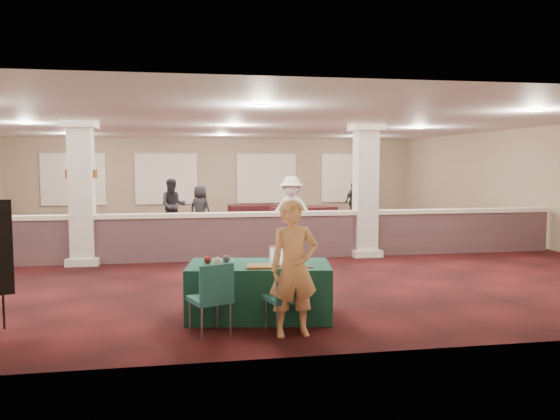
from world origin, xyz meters
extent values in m
plane|color=#411012|center=(0.00, 0.00, 0.00)|extent=(16.00, 16.00, 0.00)
cube|color=gray|center=(0.00, 8.00, 1.60)|extent=(16.00, 0.04, 3.20)
cube|color=gray|center=(0.00, -8.00, 1.60)|extent=(16.00, 0.04, 3.20)
cube|color=gray|center=(8.00, 0.00, 1.60)|extent=(0.04, 16.00, 3.20)
cube|color=silver|center=(0.00, 0.00, 3.20)|extent=(16.00, 16.00, 0.02)
cube|color=#4D3439|center=(0.00, -1.50, 0.50)|extent=(15.60, 0.20, 1.00)
cube|color=silver|center=(0.00, -1.50, 1.05)|extent=(15.60, 0.28, 0.10)
cube|color=white|center=(-3.50, -1.50, 1.60)|extent=(0.50, 0.50, 3.20)
cube|color=white|center=(-3.50, -1.50, 0.08)|extent=(0.70, 0.70, 0.16)
cube|color=white|center=(-3.50, -1.50, 3.10)|extent=(0.72, 0.72, 0.20)
cube|color=white|center=(3.00, -1.50, 1.60)|extent=(0.50, 0.50, 3.20)
cube|color=white|center=(3.00, -1.50, 0.08)|extent=(0.70, 0.70, 0.16)
cube|color=white|center=(3.00, -1.50, 3.10)|extent=(0.72, 0.72, 0.20)
cylinder|color=brown|center=(-3.78, -1.50, 2.00)|extent=(0.12, 0.12, 0.18)
cylinder|color=#F2E8CD|center=(-3.78, -1.50, 2.00)|extent=(0.09, 0.09, 0.10)
cylinder|color=brown|center=(-3.22, -1.50, 2.00)|extent=(0.12, 0.12, 0.18)
cylinder|color=#F2E8CD|center=(-3.22, -1.50, 2.00)|extent=(0.09, 0.09, 0.10)
cube|color=#0F382F|center=(-0.22, -6.29, 0.39)|extent=(2.17, 1.32, 0.78)
cube|color=#205A5D|center=(0.02, -7.00, 0.44)|extent=(0.55, 0.55, 0.06)
cube|color=#205A5D|center=(0.07, -7.20, 0.68)|extent=(0.43, 0.16, 0.43)
cylinder|color=gray|center=(-0.11, -7.23, 0.20)|extent=(0.03, 0.03, 0.41)
cylinder|color=gray|center=(0.25, -7.13, 0.20)|extent=(0.03, 0.03, 0.41)
cylinder|color=gray|center=(-0.21, -6.87, 0.20)|extent=(0.03, 0.03, 0.41)
cylinder|color=gray|center=(0.15, -6.77, 0.20)|extent=(0.03, 0.03, 0.41)
cube|color=#205A5D|center=(-0.96, -7.00, 0.47)|extent=(0.63, 0.63, 0.06)
cube|color=#205A5D|center=(-0.88, -7.21, 0.74)|extent=(0.45, 0.22, 0.46)
cylinder|color=gray|center=(-1.08, -7.26, 0.22)|extent=(0.03, 0.03, 0.44)
cylinder|color=gray|center=(-0.70, -7.11, 0.22)|extent=(0.03, 0.03, 0.44)
cylinder|color=gray|center=(-1.22, -6.89, 0.22)|extent=(0.03, 0.03, 0.44)
cylinder|color=gray|center=(-0.85, -6.74, 0.22)|extent=(0.03, 0.03, 0.44)
cylinder|color=black|center=(-3.70, -6.27, 0.83)|extent=(0.04, 0.04, 1.67)
imported|color=#EEA667|center=(0.11, -7.20, 0.89)|extent=(0.67, 0.47, 1.78)
cube|color=black|center=(-2.50, 1.18, 0.36)|extent=(1.99, 1.39, 0.73)
cube|color=black|center=(2.00, 3.00, 0.34)|extent=(1.83, 1.29, 0.67)
cube|color=black|center=(2.50, 0.94, 0.39)|extent=(2.15, 1.55, 0.79)
cube|color=black|center=(-6.23, 3.20, 0.33)|extent=(1.63, 0.82, 0.66)
cube|color=black|center=(1.15, 5.84, 0.35)|extent=(1.76, 0.98, 0.69)
cube|color=black|center=(2.50, 3.20, 0.41)|extent=(2.19, 1.46, 0.81)
imported|color=black|center=(-1.67, 4.00, 0.86)|extent=(0.84, 0.48, 1.72)
imported|color=silver|center=(1.63, 0.78, 0.93)|extent=(1.31, 1.00, 1.87)
imported|color=black|center=(5.06, 5.94, 0.76)|extent=(0.98, 0.87, 1.53)
imported|color=black|center=(-0.81, 3.50, 0.76)|extent=(0.85, 0.74, 1.52)
cube|color=silver|center=(0.09, -6.39, 0.79)|extent=(0.39, 0.30, 0.02)
cube|color=silver|center=(0.11, -6.27, 0.92)|extent=(0.35, 0.07, 0.24)
cube|color=#B1C0D4|center=(0.11, -6.28, 0.91)|extent=(0.32, 0.05, 0.20)
cube|color=#BA721D|center=(-0.21, -6.56, 0.80)|extent=(0.47, 0.38, 0.03)
sphere|color=beige|center=(-0.82, -6.30, 0.84)|extent=(0.12, 0.12, 0.12)
sphere|color=maroon|center=(-0.95, -6.12, 0.84)|extent=(0.11, 0.11, 0.11)
sphere|color=#4C4C51|center=(-0.68, -6.09, 0.84)|extent=(0.11, 0.11, 0.11)
cube|color=red|center=(0.42, -6.69, 0.79)|extent=(0.13, 0.05, 0.01)
camera|label=1|loc=(-1.25, -14.03, 2.25)|focal=35.00mm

